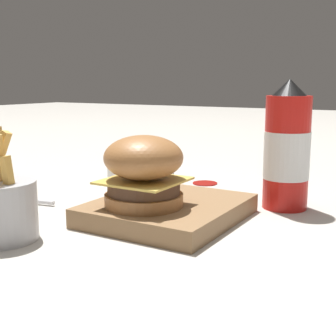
{
  "coord_description": "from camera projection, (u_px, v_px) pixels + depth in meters",
  "views": [
    {
      "loc": [
        0.55,
        0.42,
        0.2
      ],
      "look_at": [
        -0.03,
        0.07,
        0.08
      ],
      "focal_mm": 50.0,
      "sensor_mm": 36.0,
      "label": 1
    }
  ],
  "objects": [
    {
      "name": "ketchup_bottle",
      "position": [
        287.0,
        150.0,
        0.75
      ],
      "size": [
        0.07,
        0.07,
        0.21
      ],
      "color": "red",
      "rests_on": "ground_plane"
    },
    {
      "name": "serving_board",
      "position": [
        168.0,
        210.0,
        0.7
      ],
      "size": [
        0.22,
        0.2,
        0.03
      ],
      "color": "olive",
      "rests_on": "ground_plane"
    },
    {
      "name": "fries_basket",
      "position": [
        1.0,
        207.0,
        0.6
      ],
      "size": [
        0.09,
        0.09,
        0.15
      ],
      "color": "#B7B7BC",
      "rests_on": "ground_plane"
    },
    {
      "name": "ground_plane",
      "position": [
        117.0,
        217.0,
        0.71
      ],
      "size": [
        6.0,
        6.0,
        0.0
      ],
      "primitive_type": "plane",
      "color": "#B7B2A8"
    },
    {
      "name": "ketchup_puddle",
      "position": [
        205.0,
        183.0,
        0.94
      ],
      "size": [
        0.05,
        0.05,
        0.0
      ],
      "color": "#9E140F",
      "rests_on": "ground_plane"
    },
    {
      "name": "burger",
      "position": [
        144.0,
        171.0,
        0.66
      ],
      "size": [
        0.11,
        0.11,
        0.1
      ],
      "color": "#9E6638",
      "rests_on": "serving_board"
    },
    {
      "name": "side_bowl",
      "position": [
        141.0,
        166.0,
        0.97
      ],
      "size": [
        0.14,
        0.14,
        0.06
      ],
      "color": "silver",
      "rests_on": "ground_plane"
    }
  ]
}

